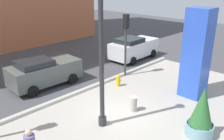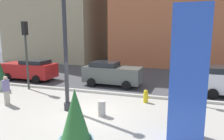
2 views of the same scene
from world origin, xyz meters
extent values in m
plane|color=#47474C|center=(0.00, 4.00, 0.00)|extent=(60.00, 60.00, 0.00)
cube|color=#ADA89E|center=(0.00, -2.00, 0.00)|extent=(18.00, 10.00, 0.02)
cube|color=#B7B2A8|center=(0.00, 3.12, 0.08)|extent=(18.00, 0.24, 0.16)
cylinder|color=#2D2D33|center=(-1.17, -0.20, 0.20)|extent=(0.36, 0.36, 0.40)
cylinder|color=#2D2D33|center=(-1.17, -0.20, 2.86)|extent=(0.20, 0.20, 5.72)
cube|color=blue|center=(4.43, -1.64, 2.41)|extent=(1.19, 1.19, 4.83)
cylinder|color=#7AA8B7|center=(1.08, -3.65, 0.28)|extent=(1.13, 1.13, 0.55)
cylinder|color=#382819|center=(1.08, -3.65, 0.53)|extent=(1.04, 1.04, 0.04)
cone|color=#2D6B33|center=(1.08, -3.65, 1.38)|extent=(0.92, 0.92, 1.65)
cylinder|color=gold|center=(2.43, 2.18, 0.28)|extent=(0.26, 0.26, 0.55)
sphere|color=gold|center=(2.43, 2.18, 0.63)|extent=(0.24, 0.24, 0.24)
cylinder|color=gold|center=(2.60, 2.18, 0.30)|extent=(0.12, 0.10, 0.10)
cylinder|color=#B2ADA3|center=(0.75, -0.40, 0.38)|extent=(0.36, 0.36, 0.75)
cylinder|color=#333833|center=(4.05, 3.03, 1.61)|extent=(0.14, 0.14, 3.21)
cube|color=black|center=(4.05, 3.03, 3.66)|extent=(0.28, 0.32, 0.90)
sphere|color=yellow|center=(4.05, 3.20, 3.66)|extent=(0.18, 0.18, 0.18)
cube|color=#565B56|center=(-0.54, 5.48, 0.84)|extent=(4.33, 2.05, 1.14)
cube|color=#1E2328|center=(-1.18, 5.51, 1.58)|extent=(1.98, 1.73, 0.33)
cylinder|color=black|center=(0.81, 6.38, 0.32)|extent=(0.65, 0.24, 0.64)
cylinder|color=black|center=(0.74, 4.49, 0.32)|extent=(0.65, 0.24, 0.64)
cylinder|color=black|center=(-1.83, 6.48, 0.32)|extent=(0.65, 0.24, 0.64)
cylinder|color=black|center=(-1.90, 4.59, 0.32)|extent=(0.65, 0.24, 0.64)
cube|color=silver|center=(7.47, 5.04, 0.88)|extent=(4.54, 2.06, 1.21)
cube|color=#1E2328|center=(6.80, 5.02, 1.65)|extent=(2.07, 1.74, 0.34)
cylinder|color=black|center=(8.82, 6.04, 0.32)|extent=(0.65, 0.24, 0.64)
cylinder|color=black|center=(8.89, 4.15, 0.32)|extent=(0.65, 0.24, 0.64)
cylinder|color=black|center=(6.05, 5.93, 0.32)|extent=(0.65, 0.24, 0.64)
cylinder|color=black|center=(6.12, 4.05, 0.32)|extent=(0.65, 0.24, 0.64)
sphere|color=beige|center=(-4.70, -0.49, 1.51)|extent=(0.22, 0.22, 0.22)
camera|label=1|loc=(-7.53, -6.97, 6.07)|focal=38.69mm
camera|label=2|loc=(4.10, -9.33, 3.90)|focal=34.04mm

